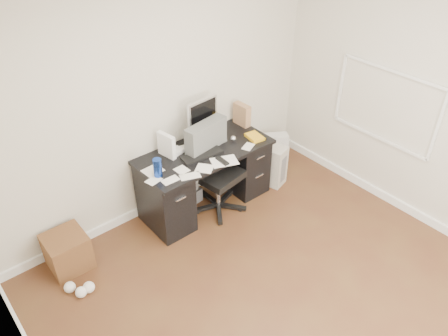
# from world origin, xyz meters

# --- Properties ---
(ground) EXTENTS (4.00, 4.00, 0.00)m
(ground) POSITION_xyz_m (0.00, 0.00, 0.00)
(ground) COLOR #4B2518
(ground) RESTS_ON ground
(room_shell) EXTENTS (4.02, 4.02, 2.71)m
(room_shell) POSITION_xyz_m (0.03, 0.03, 1.66)
(room_shell) COLOR beige
(room_shell) RESTS_ON ground
(desk) EXTENTS (1.50, 0.70, 0.75)m
(desk) POSITION_xyz_m (0.30, 1.65, 0.40)
(desk) COLOR black
(desk) RESTS_ON ground
(loose_papers) EXTENTS (1.10, 0.60, 0.00)m
(loose_papers) POSITION_xyz_m (0.10, 1.60, 0.75)
(loose_papers) COLOR white
(loose_papers) RESTS_ON desk
(lcd_monitor) EXTENTS (0.43, 0.27, 0.51)m
(lcd_monitor) POSITION_xyz_m (0.42, 1.83, 1.01)
(lcd_monitor) COLOR silver
(lcd_monitor) RESTS_ON desk
(keyboard) EXTENTS (0.47, 0.21, 0.03)m
(keyboard) POSITION_xyz_m (0.21, 1.58, 0.76)
(keyboard) COLOR black
(keyboard) RESTS_ON desk
(computer_mouse) EXTENTS (0.07, 0.07, 0.07)m
(computer_mouse) POSITION_xyz_m (0.66, 1.60, 0.78)
(computer_mouse) COLOR silver
(computer_mouse) RESTS_ON desk
(travel_mug) EXTENTS (0.11, 0.11, 0.20)m
(travel_mug) POSITION_xyz_m (-0.34, 1.58, 0.85)
(travel_mug) COLOR #163698
(travel_mug) RESTS_ON desk
(white_binder) EXTENTS (0.14, 0.24, 0.27)m
(white_binder) POSITION_xyz_m (-0.07, 1.82, 0.88)
(white_binder) COLOR white
(white_binder) RESTS_ON desk
(magazine_file) EXTENTS (0.12, 0.23, 0.26)m
(magazine_file) POSITION_xyz_m (0.99, 1.82, 0.88)
(magazine_file) COLOR #A0714D
(magazine_file) RESTS_ON desk
(pen_cup) EXTENTS (0.11, 0.11, 0.22)m
(pen_cup) POSITION_xyz_m (0.66, 1.83, 0.86)
(pen_cup) COLOR brown
(pen_cup) RESTS_ON desk
(yellow_book) EXTENTS (0.19, 0.23, 0.04)m
(yellow_book) POSITION_xyz_m (0.89, 1.49, 0.77)
(yellow_book) COLOR gold
(yellow_book) RESTS_ON desk
(paper_remote) EXTENTS (0.34, 0.31, 0.02)m
(paper_remote) POSITION_xyz_m (0.33, 1.35, 0.76)
(paper_remote) COLOR white
(paper_remote) RESTS_ON desk
(office_chair) EXTENTS (0.69, 0.69, 1.06)m
(office_chair) POSITION_xyz_m (0.37, 1.50, 0.53)
(office_chair) COLOR #585B58
(office_chair) RESTS_ON ground
(pc_tower) EXTENTS (0.36, 0.56, 0.52)m
(pc_tower) POSITION_xyz_m (1.17, 1.56, 0.26)
(pc_tower) COLOR #A8A398
(pc_tower) RESTS_ON ground
(shopping_bag) EXTENTS (0.38, 0.35, 0.42)m
(shopping_bag) POSITION_xyz_m (1.54, 1.75, 0.21)
(shopping_bag) COLOR silver
(shopping_bag) RESTS_ON ground
(wicker_basket) EXTENTS (0.39, 0.39, 0.38)m
(wicker_basket) POSITION_xyz_m (-1.34, 1.76, 0.19)
(wicker_basket) COLOR #472E15
(wicker_basket) RESTS_ON ground
(desk_printer) EXTENTS (0.32, 0.27, 0.17)m
(desk_printer) POSITION_xyz_m (0.14, 1.83, 0.09)
(desk_printer) COLOR #5E5E63
(desk_printer) RESTS_ON ground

